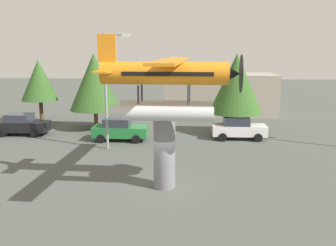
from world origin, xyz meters
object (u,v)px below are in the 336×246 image
object	(u,v)px
streetlight_primary	(108,84)
tree_center_back	(236,84)
car_far_white	(238,128)
display_pedestal	(164,153)
tree_west	(39,80)
storefront_building	(220,94)
floatplane_monument	(167,83)
car_mid_green	(120,129)
car_near_black	(22,124)
tree_east	(94,82)

from	to	relation	value
streetlight_primary	tree_center_back	bearing A→B (deg)	28.21
car_far_white	streetlight_primary	world-z (taller)	streetlight_primary
display_pedestal	tree_west	xyz separation A→B (m)	(-12.79, 15.33, 2.30)
car_far_white	streetlight_primary	bearing A→B (deg)	-159.72
car_far_white	storefront_building	world-z (taller)	storefront_building
floatplane_monument	tree_west	world-z (taller)	floatplane_monument
tree_center_back	streetlight_primary	bearing A→B (deg)	-151.79
floatplane_monument	car_mid_green	world-z (taller)	floatplane_monument
floatplane_monument	car_far_white	world-z (taller)	floatplane_monument
car_near_black	tree_center_back	size ratio (longest dim) A/B	0.63
car_mid_green	tree_center_back	distance (m)	10.09
display_pedestal	tree_center_back	size ratio (longest dim) A/B	0.55
floatplane_monument	car_mid_green	bearing A→B (deg)	116.66
display_pedestal	car_near_black	size ratio (longest dim) A/B	0.87
tree_west	tree_center_back	distance (m)	18.10
display_pedestal	tree_center_back	distance (m)	13.26
tree_west	car_far_white	bearing A→B (deg)	-15.06
tree_east	display_pedestal	bearing A→B (deg)	-62.35
tree_west	tree_east	world-z (taller)	tree_east
storefront_building	car_mid_green	bearing A→B (deg)	-124.66
car_near_black	floatplane_monument	bearing A→B (deg)	-40.46
car_near_black	tree_east	world-z (taller)	tree_east
tree_east	tree_center_back	bearing A→B (deg)	-6.78
streetlight_primary	car_far_white	bearing A→B (deg)	20.28
car_mid_green	tree_east	distance (m)	5.96
display_pedestal	storefront_building	size ratio (longest dim) A/B	0.31
floatplane_monument	car_mid_green	size ratio (longest dim) A/B	2.48
display_pedestal	tree_east	size ratio (longest dim) A/B	0.55
car_far_white	storefront_building	bearing A→B (deg)	92.92
car_near_black	streetlight_primary	size ratio (longest dim) A/B	0.52
tree_east	car_near_black	bearing A→B (deg)	-154.38
car_mid_green	car_far_white	distance (m)	9.32
display_pedestal	streetlight_primary	size ratio (longest dim) A/B	0.46
car_near_black	tree_east	distance (m)	6.96
display_pedestal	tree_east	distance (m)	15.39
car_mid_green	car_near_black	bearing A→B (deg)	170.78
display_pedestal	floatplane_monument	world-z (taller)	floatplane_monument
car_mid_green	tree_center_back	bearing A→B (deg)	15.71
car_far_white	tree_east	size ratio (longest dim) A/B	0.63
tree_east	tree_center_back	world-z (taller)	tree_center_back
streetlight_primary	tree_west	size ratio (longest dim) A/B	1.33
car_far_white	tree_west	xyz separation A→B (m)	(-17.90, 4.82, 3.25)
streetlight_primary	tree_east	world-z (taller)	streetlight_primary
display_pedestal	car_far_white	bearing A→B (deg)	64.07
car_mid_green	storefront_building	world-z (taller)	storefront_building
display_pedestal	streetlight_primary	world-z (taller)	streetlight_primary
floatplane_monument	storefront_building	xyz separation A→B (m)	(4.39, 22.01, -3.15)
display_pedestal	tree_center_back	xyz separation A→B (m)	(5.01, 12.04, 2.41)
display_pedestal	storefront_building	bearing A→B (deg)	78.38
car_near_black	tree_east	xyz separation A→B (m)	(5.51, 2.64, 3.32)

